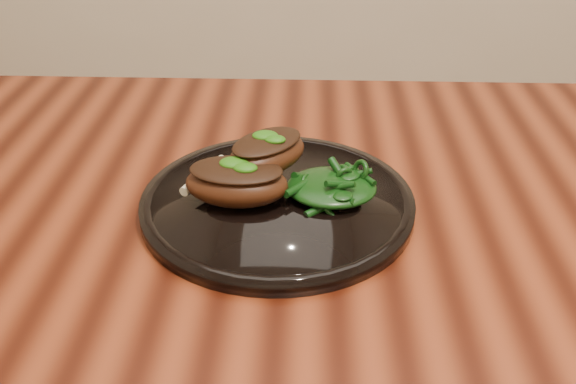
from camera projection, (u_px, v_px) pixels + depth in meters
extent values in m
cube|color=black|center=(523.00, 225.00, 0.75)|extent=(1.60, 0.80, 0.04)
cylinder|color=#37180C|center=(58.00, 278.00, 1.26)|extent=(0.06, 0.06, 0.71)
cylinder|color=black|center=(278.00, 203.00, 0.74)|extent=(0.31, 0.31, 0.02)
torus|color=black|center=(278.00, 202.00, 0.73)|extent=(0.31, 0.31, 0.02)
cylinder|color=black|center=(277.00, 199.00, 0.73)|extent=(0.21, 0.21, 0.00)
ellipsoid|color=#3D1B0B|center=(237.00, 184.00, 0.71)|extent=(0.12, 0.08, 0.04)
ellipsoid|color=black|center=(236.00, 170.00, 0.70)|extent=(0.11, 0.07, 0.01)
cylinder|color=beige|center=(197.00, 180.00, 0.74)|extent=(0.03, 0.06, 0.01)
ellipsoid|color=#144707|center=(236.00, 165.00, 0.70)|extent=(0.03, 0.02, 0.01)
ellipsoid|color=#3D1B0B|center=(267.00, 154.00, 0.74)|extent=(0.12, 0.12, 0.04)
ellipsoid|color=black|center=(267.00, 142.00, 0.73)|extent=(0.11, 0.11, 0.01)
cylinder|color=beige|center=(228.00, 169.00, 0.72)|extent=(0.03, 0.05, 0.01)
ellipsoid|color=#144707|center=(267.00, 137.00, 0.73)|extent=(0.03, 0.02, 0.01)
ellipsoid|color=#144707|center=(249.00, 166.00, 0.79)|extent=(0.07, 0.05, 0.00)
ellipsoid|color=black|center=(331.00, 187.00, 0.73)|extent=(0.10, 0.09, 0.02)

